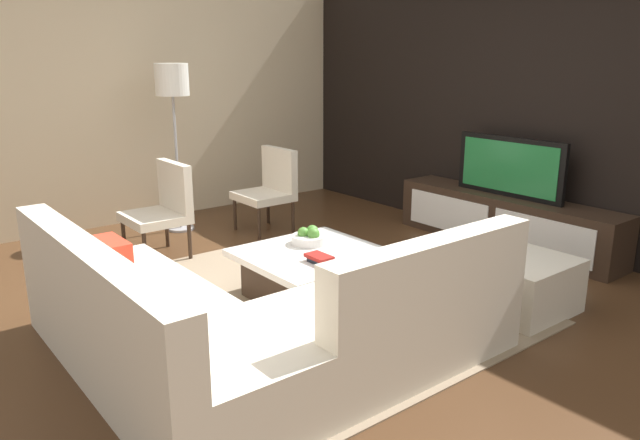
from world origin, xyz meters
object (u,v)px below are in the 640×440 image
at_px(floor_lamp, 172,89).
at_px(accent_chair_near, 164,204).
at_px(coffee_table, 313,274).
at_px(book_stack, 319,258).
at_px(media_console, 505,221).
at_px(ottoman, 517,283).
at_px(fruit_bowl, 309,237).
at_px(accent_chair_far, 271,185).
at_px(television, 510,167).
at_px(sectional_couch, 248,324).

bearing_deg(floor_lamp, accent_chair_near, -34.27).
relative_size(coffee_table, book_stack, 4.97).
relative_size(accent_chair_near, book_stack, 4.28).
height_order(media_console, ottoman, media_console).
xyz_separation_m(fruit_bowl, accent_chair_far, (-1.61, 0.72, 0.06)).
bearing_deg(television, accent_chair_near, -123.10).
xyz_separation_m(ottoman, fruit_bowl, (-1.26, -0.95, 0.23)).
bearing_deg(accent_chair_near, fruit_bowl, 15.37).
distance_m(sectional_couch, fruit_bowl, 1.32).
bearing_deg(media_console, ottoman, -51.79).
distance_m(fruit_bowl, accent_chair_far, 1.76).
distance_m(sectional_couch, accent_chair_near, 2.35).
relative_size(television, ottoman, 1.64).
bearing_deg(sectional_couch, ottoman, 76.75).
relative_size(floor_lamp, fruit_bowl, 6.19).
relative_size(floor_lamp, ottoman, 2.48).
xyz_separation_m(television, coffee_table, (-0.10, -2.30, -0.58)).
height_order(coffee_table, accent_chair_near, accent_chair_near).
height_order(floor_lamp, fruit_bowl, floor_lamp).
distance_m(accent_chair_near, ottoman, 3.14).
height_order(sectional_couch, fruit_bowl, sectional_couch).
relative_size(accent_chair_near, accent_chair_far, 1.00).
distance_m(sectional_couch, coffee_table, 1.13).
height_order(television, accent_chair_far, television).
xyz_separation_m(media_console, book_stack, (0.12, -2.41, 0.16)).
xyz_separation_m(television, ottoman, (0.98, -1.24, -0.58)).
bearing_deg(coffee_table, floor_lamp, 178.48).
xyz_separation_m(media_console, coffee_table, (-0.10, -2.30, -0.05)).
height_order(television, fruit_bowl, television).
distance_m(media_console, book_stack, 2.42).
bearing_deg(television, floor_lamp, -138.23).
relative_size(media_console, television, 2.02).
bearing_deg(ottoman, sectional_couch, -103.25).
bearing_deg(book_stack, accent_chair_far, 154.93).
relative_size(fruit_bowl, accent_chair_far, 0.32).
relative_size(television, book_stack, 5.64).
bearing_deg(floor_lamp, ottoman, 15.90).
bearing_deg(coffee_table, accent_chair_near, -165.65).
relative_size(accent_chair_near, ottoman, 1.24).
xyz_separation_m(media_console, accent_chair_near, (-1.78, -2.73, 0.24)).
bearing_deg(coffee_table, ottoman, 44.37).
height_order(television, sectional_couch, television).
bearing_deg(fruit_bowl, sectional_couch, -53.44).
distance_m(media_console, accent_chair_far, 2.41).
bearing_deg(accent_chair_far, ottoman, -5.18).
relative_size(media_console, sectional_couch, 0.98).
bearing_deg(ottoman, book_stack, -126.33).
xyz_separation_m(sectional_couch, coffee_table, (-0.60, 0.95, -0.09)).
bearing_deg(coffee_table, book_stack, -28.13).
height_order(coffee_table, fruit_bowl, fruit_bowl).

